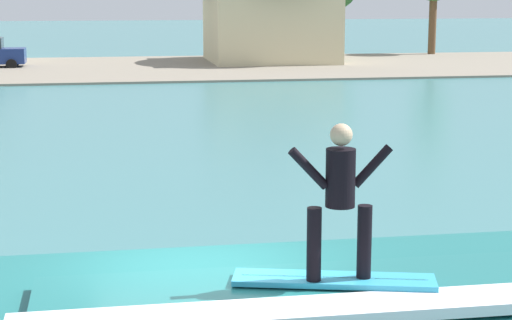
{
  "coord_description": "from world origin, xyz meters",
  "views": [
    {
      "loc": [
        -1.07,
        -10.33,
        4.64
      ],
      "look_at": [
        1.5,
        4.33,
        1.77
      ],
      "focal_mm": 62.04,
      "sensor_mm": 36.0,
      "label": 1
    }
  ],
  "objects_px": {
    "surfer": "(340,193)",
    "house_gabled_white": "(270,4)",
    "surfboard": "(334,280)",
    "car_far_shore": "(299,48)"
  },
  "relations": [
    {
      "from": "surfer",
      "to": "house_gabled_white",
      "type": "height_order",
      "value": "house_gabled_white"
    },
    {
      "from": "surfboard",
      "to": "surfer",
      "type": "distance_m",
      "value": 0.99
    },
    {
      "from": "car_far_shore",
      "to": "surfer",
      "type": "bearing_deg",
      "value": -102.23
    },
    {
      "from": "surfer",
      "to": "house_gabled_white",
      "type": "distance_m",
      "value": 48.17
    },
    {
      "from": "surfboard",
      "to": "car_far_shore",
      "type": "distance_m",
      "value": 48.19
    },
    {
      "from": "surfboard",
      "to": "house_gabled_white",
      "type": "bearing_deg",
      "value": 79.98
    },
    {
      "from": "house_gabled_white",
      "to": "car_far_shore",
      "type": "bearing_deg",
      "value": -8.56
    },
    {
      "from": "car_far_shore",
      "to": "house_gabled_white",
      "type": "xyz_separation_m",
      "value": [
        -1.88,
        0.28,
        2.83
      ]
    },
    {
      "from": "surfer",
      "to": "car_far_shore",
      "type": "distance_m",
      "value": 48.27
    },
    {
      "from": "surfboard",
      "to": "house_gabled_white",
      "type": "xyz_separation_m",
      "value": [
        8.37,
        47.37,
        2.26
      ]
    }
  ]
}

